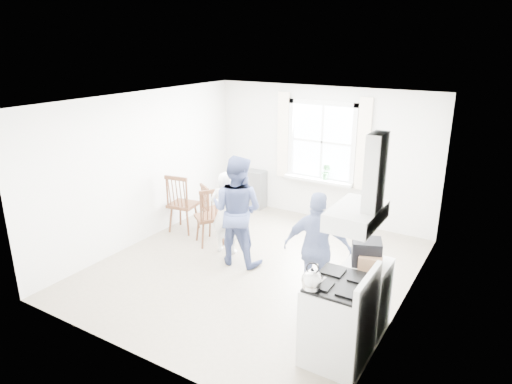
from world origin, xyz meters
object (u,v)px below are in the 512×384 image
gas_stove (339,320)px  windsor_chair_b (208,204)px  person_left (226,213)px  windsor_chair_c (211,211)px  person_mid (237,210)px  low_cabinet (365,295)px  windsor_chair_a (179,198)px  person_right (318,248)px  stereo_stack (366,252)px

gas_stove → windsor_chair_b: gas_stove is taller
gas_stove → person_left: 3.05m
windsor_chair_c → person_mid: person_mid is taller
person_left → gas_stove: bearing=134.5°
gas_stove → windsor_chair_c: bearing=150.9°
person_mid → low_cabinet: bearing=158.5°
gas_stove → person_mid: bearing=148.5°
gas_stove → windsor_chair_c: (-2.97, 1.65, 0.16)m
windsor_chair_a → windsor_chair_b: bearing=30.4°
low_cabinet → windsor_chair_b: size_ratio=0.97×
gas_stove → person_right: size_ratio=0.72×
stereo_stack → person_right: 0.85m
stereo_stack → person_mid: (-2.30, 0.71, -0.17)m
stereo_stack → person_right: size_ratio=0.27×
windsor_chair_c → person_right: (2.27, -0.68, 0.14)m
windsor_chair_b → person_left: size_ratio=0.66×
stereo_stack → person_mid: bearing=162.8°
windsor_chair_c → person_right: 2.37m
gas_stove → stereo_stack: 0.87m
windsor_chair_b → windsor_chair_a: bearing=-149.6°
gas_stove → windsor_chair_c: size_ratio=1.06×
low_cabinet → person_mid: 2.45m
person_left → person_mid: bearing=136.8°
windsor_chair_c → person_left: 0.38m
person_mid → stereo_stack: bearing=157.5°
windsor_chair_b → person_mid: (1.09, -0.70, 0.31)m
stereo_stack → windsor_chair_b: size_ratio=0.45×
windsor_chair_c → person_right: person_right is taller
low_cabinet → person_right: person_right is taller
gas_stove → stereo_stack: stereo_stack is taller
gas_stove → low_cabinet: (0.07, 0.70, -0.03)m
windsor_chair_b → windsor_chair_c: 0.56m
person_mid → person_right: size_ratio=1.13×
stereo_stack → windsor_chair_c: bearing=161.8°
person_right → person_mid: bearing=-28.9°
stereo_stack → person_left: size_ratio=0.30×
low_cabinet → windsor_chair_a: 4.02m
stereo_stack → person_right: (-0.75, 0.31, -0.27)m
gas_stove → low_cabinet: 0.70m
low_cabinet → person_left: 2.82m
stereo_stack → person_left: 2.82m
stereo_stack → windsor_chair_b: (-3.38, 1.41, -0.48)m
windsor_chair_a → person_mid: (1.54, -0.43, 0.20)m
low_cabinet → windsor_chair_b: (-3.41, 1.37, 0.12)m
person_left → windsor_chair_c: bearing=-26.8°
stereo_stack → person_mid: person_mid is taller
windsor_chair_a → windsor_chair_b: size_ratio=1.20×
low_cabinet → windsor_chair_a: (-3.86, 1.10, 0.23)m
gas_stove → windsor_chair_b: size_ratio=1.20×
gas_stove → low_cabinet: gas_stove is taller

